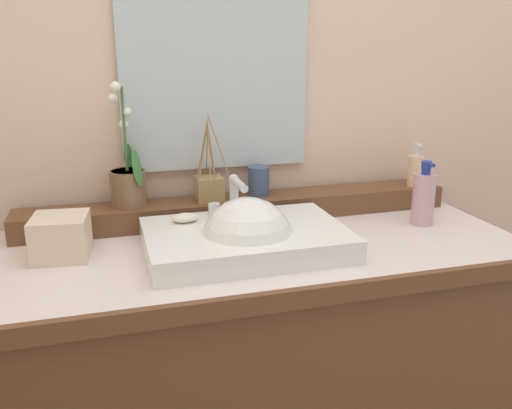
% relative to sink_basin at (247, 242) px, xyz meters
% --- Properties ---
extents(wall_back, '(3.11, 0.20, 2.46)m').
position_rel_sink_basin_xyz_m(wall_back, '(0.06, 0.45, 0.33)').
color(wall_back, beige).
rests_on(wall_back, ground).
extents(vanity_cabinet, '(1.36, 0.60, 0.88)m').
position_rel_sink_basin_xyz_m(vanity_cabinet, '(0.06, 0.05, -0.46)').
color(vanity_cabinet, brown).
rests_on(vanity_cabinet, ground).
extents(back_ledge, '(1.29, 0.13, 0.07)m').
position_rel_sink_basin_xyz_m(back_ledge, '(0.06, 0.26, 0.01)').
color(back_ledge, brown).
rests_on(back_ledge, vanity_cabinet).
extents(sink_basin, '(0.50, 0.34, 0.27)m').
position_rel_sink_basin_xyz_m(sink_basin, '(0.00, 0.00, 0.00)').
color(sink_basin, white).
rests_on(sink_basin, vanity_cabinet).
extents(soap_bar, '(0.07, 0.04, 0.02)m').
position_rel_sink_basin_xyz_m(soap_bar, '(-0.14, 0.10, 0.04)').
color(soap_bar, beige).
rests_on(soap_bar, sink_basin).
extents(potted_plant, '(0.10, 0.13, 0.34)m').
position_rel_sink_basin_xyz_m(potted_plant, '(-0.27, 0.27, 0.11)').
color(potted_plant, brown).
rests_on(potted_plant, back_ledge).
extents(soap_dispenser, '(0.05, 0.05, 0.14)m').
position_rel_sink_basin_xyz_m(soap_dispenser, '(0.62, 0.24, 0.09)').
color(soap_dispenser, beige).
rests_on(soap_dispenser, back_ledge).
extents(tumbler_cup, '(0.06, 0.06, 0.09)m').
position_rel_sink_basin_xyz_m(tumbler_cup, '(0.11, 0.28, 0.08)').
color(tumbler_cup, '#394969').
rests_on(tumbler_cup, back_ledge).
extents(reed_diffuser, '(0.10, 0.11, 0.25)m').
position_rel_sink_basin_xyz_m(reed_diffuser, '(-0.04, 0.26, 0.08)').
color(reed_diffuser, olive).
rests_on(reed_diffuser, back_ledge).
extents(lotion_bottle, '(0.06, 0.07, 0.19)m').
position_rel_sink_basin_xyz_m(lotion_bottle, '(0.55, 0.07, 0.05)').
color(lotion_bottle, '#CB98A7').
rests_on(lotion_bottle, vanity_cabinet).
extents(tissue_box, '(0.14, 0.14, 0.10)m').
position_rel_sink_basin_xyz_m(tissue_box, '(-0.44, 0.09, 0.03)').
color(tissue_box, beige).
rests_on(tissue_box, vanity_cabinet).
extents(mirror, '(0.55, 0.02, 0.64)m').
position_rel_sink_basin_xyz_m(mirror, '(0.00, 0.34, 0.44)').
color(mirror, silver).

